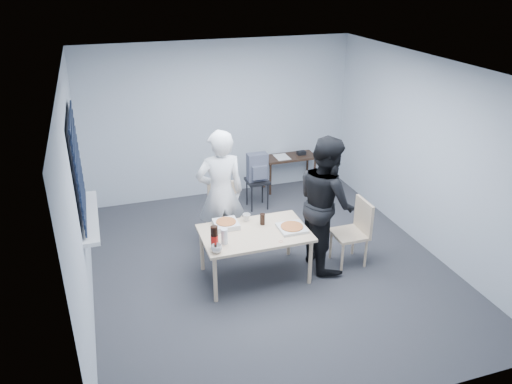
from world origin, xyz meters
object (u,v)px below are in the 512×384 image
object	(u,v)px
person_white	(221,194)
dining_table	(255,236)
backpack	(258,168)
side_table	(290,160)
person_black	(326,203)
soda_bottle	(214,238)
chair_right	(356,228)
stool	(257,186)
mug_b	(247,217)
mug_a	(217,249)
chair_far	(224,209)

from	to	relation	value
person_white	dining_table	bearing A→B (deg)	108.79
dining_table	person_white	size ratio (longest dim) A/B	0.75
backpack	side_table	bearing A→B (deg)	15.95
person_black	soda_bottle	size ratio (longest dim) A/B	6.14
chair_right	stool	world-z (taller)	chair_right
soda_bottle	mug_b	bearing A→B (deg)	44.57
chair_right	person_white	xyz separation A→B (m)	(-1.61, 0.79, 0.37)
backpack	person_black	bearing A→B (deg)	-100.70
person_black	mug_a	size ratio (longest dim) A/B	14.39
chair_far	mug_a	distance (m)	1.38
stool	mug_a	bearing A→B (deg)	-118.86
stool	soda_bottle	bearing A→B (deg)	-119.92
chair_far	person_white	size ratio (longest dim) A/B	0.50
mug_b	soda_bottle	distance (m)	0.79
chair_far	mug_a	size ratio (longest dim) A/B	7.24
mug_b	side_table	bearing A→B (deg)	55.84
chair_right	mug_a	xyz separation A→B (m)	(-1.93, -0.25, 0.18)
mug_a	mug_b	distance (m)	0.85
person_white	mug_b	bearing A→B (deg)	120.68
dining_table	side_table	world-z (taller)	dining_table
dining_table	chair_far	size ratio (longest dim) A/B	1.49
side_table	mug_a	distance (m)	3.42
side_table	chair_far	bearing A→B (deg)	-136.78
dining_table	person_white	distance (m)	0.82
side_table	soda_bottle	world-z (taller)	soda_bottle
person_black	mug_b	distance (m)	1.03
chair_far	person_black	world-z (taller)	person_black
dining_table	chair_right	xyz separation A→B (m)	(1.37, -0.08, -0.07)
chair_right	side_table	bearing A→B (deg)	88.34
chair_far	mug_b	world-z (taller)	chair_far
person_white	person_black	size ratio (longest dim) A/B	1.00
chair_right	stool	size ratio (longest dim) A/B	1.82
stool	mug_a	size ratio (longest dim) A/B	3.97
stool	mug_b	bearing A→B (deg)	-112.88
person_black	side_table	world-z (taller)	person_black
backpack	mug_a	size ratio (longest dim) A/B	3.66
chair_right	backpack	bearing A→B (deg)	110.02
person_white	backpack	size ratio (longest dim) A/B	3.94
mug_a	dining_table	bearing A→B (deg)	29.61
person_white	backpack	world-z (taller)	person_white
chair_far	side_table	bearing A→B (deg)	43.22
stool	mug_a	xyz separation A→B (m)	(-1.22, -2.21, 0.32)
backpack	chair_far	bearing A→B (deg)	-151.50
mug_a	soda_bottle	world-z (taller)	soda_bottle
person_black	mug_a	bearing A→B (deg)	103.16
chair_right	mug_b	world-z (taller)	chair_right
person_white	soda_bottle	bearing A→B (deg)	71.36
mug_a	mug_b	bearing A→B (deg)	49.07
mug_a	soda_bottle	xyz separation A→B (m)	(0.00, 0.09, 0.09)
mug_a	soda_bottle	distance (m)	0.13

